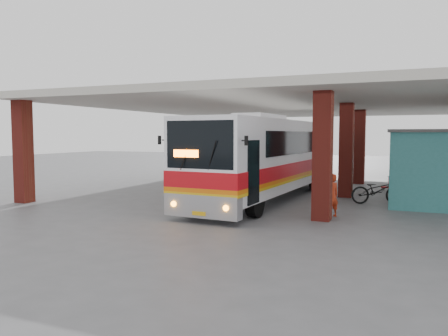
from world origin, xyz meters
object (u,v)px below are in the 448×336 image
pedestrian (332,195)px  motorcycle (377,190)px  red_chair (388,185)px  coach_bus (268,158)px

pedestrian → motorcycle: bearing=-153.8°
red_chair → motorcycle: bearing=-80.2°
red_chair → pedestrian: bearing=-87.7°
motorcycle → pedestrian: (-1.30, -3.69, 0.19)m
coach_bus → pedestrian: coach_bus is taller
coach_bus → motorcycle: coach_bus is taller
coach_bus → red_chair: 7.02m
pedestrian → red_chair: pedestrian is taller
motorcycle → red_chair: size_ratio=2.86×
motorcycle → red_chair: (0.26, 4.41, -0.22)m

